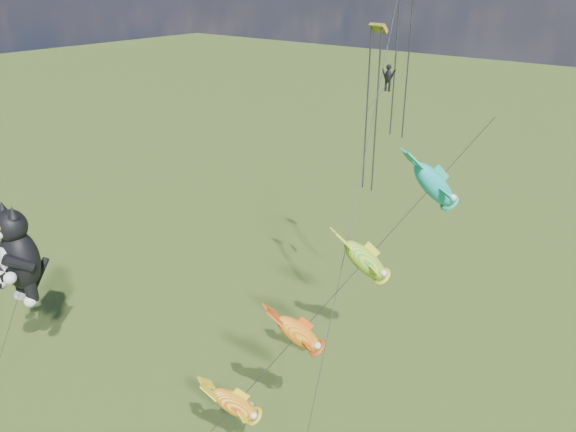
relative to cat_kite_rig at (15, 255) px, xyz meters
The scene contains 4 objects.
ground 9.04m from the cat_kite_rig, 15.25° to the right, with size 300.00×300.00×0.00m, color #284110.
cat_kite_rig is the anchor object (origin of this frame).
fish_windsock_rig 18.06m from the cat_kite_rig, 17.49° to the left, with size 9.14×13.22×17.01m.
parafoil_rig 22.11m from the cat_kite_rig, 43.74° to the left, with size 5.53×16.90×25.22m.
Camera 1 is at (25.18, -11.03, 22.49)m, focal length 35.00 mm.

